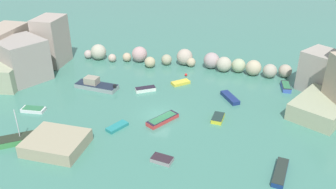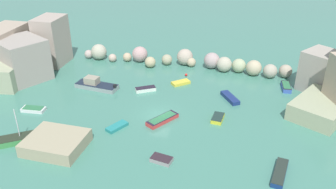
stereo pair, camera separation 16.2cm
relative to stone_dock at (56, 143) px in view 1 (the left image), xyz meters
name	(u,v)px [view 1 (the left image)]	position (x,y,z in m)	size (l,w,h in m)	color
cove_water	(160,115)	(9.01, 9.94, -0.73)	(160.00, 160.00, 0.00)	#42806E
cliff_headland_left	(11,55)	(-18.39, 17.48, 1.96)	(17.39, 22.47, 8.09)	#9F948A
rock_breakwater	(188,60)	(9.10, 26.56, 0.48)	(35.66, 5.07, 2.75)	#B7A29C
stone_dock	(56,143)	(0.00, 0.00, 0.00)	(6.27, 5.33, 1.46)	tan
channel_buoy	(186,75)	(9.58, 22.87, -0.51)	(0.44, 0.44, 0.44)	red
moored_boat_0	(218,118)	(16.45, 10.80, -0.46)	(1.47, 2.50, 0.54)	yellow
moored_boat_1	(230,98)	(17.30, 16.75, -0.45)	(3.07, 3.73, 0.55)	navy
moored_boat_2	(162,159)	(11.96, 0.87, -0.47)	(2.42, 1.63, 0.51)	gray
moored_boat_3	(21,139)	(-4.68, 0.05, -0.35)	(4.75, 4.14, 4.23)	#3E8B48
moored_boat_4	(163,119)	(9.79, 8.60, -0.43)	(3.48, 4.54, 0.57)	#C93B3A
moored_boat_5	(181,83)	(9.43, 19.78, -0.51)	(2.89, 2.82, 0.44)	yellow
moored_boat_6	(96,85)	(-2.47, 15.02, -0.18)	(6.61, 2.67, 1.68)	gray
moored_boat_7	(33,110)	(-7.41, 6.54, -0.48)	(3.18, 1.67, 0.52)	silver
moored_boat_8	(145,89)	(5.00, 16.09, -0.44)	(3.07, 2.50, 0.59)	silver
moored_boat_9	(280,172)	(24.00, 1.97, -0.46)	(1.79, 4.56, 0.55)	navy
moored_boat_10	(117,127)	(4.89, 5.64, -0.53)	(2.26, 3.02, 0.39)	teal
moored_boat_11	(286,87)	(24.94, 22.34, -0.37)	(1.52, 3.26, 0.68)	#3B5CBD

